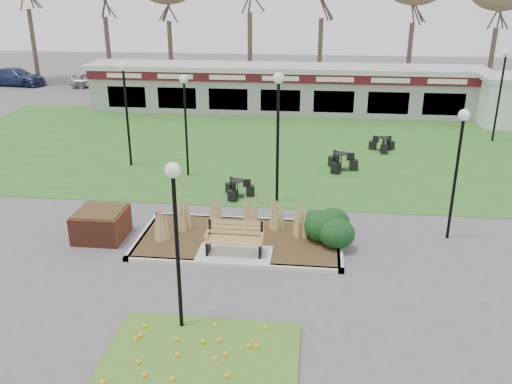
# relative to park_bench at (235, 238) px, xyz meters

# --- Properties ---
(ground) EXTENTS (100.00, 100.00, 0.00)m
(ground) POSITION_rel_park_bench_xyz_m (0.00, -0.25, -0.59)
(ground) COLOR #515154
(ground) RESTS_ON ground
(lawn) EXTENTS (34.00, 16.00, 0.02)m
(lawn) POSITION_rel_park_bench_xyz_m (0.00, 11.75, -0.58)
(lawn) COLOR #26611E
(lawn) RESTS_ON ground
(flower_bed) EXTENTS (4.20, 3.00, 0.16)m
(flower_bed) POSITION_rel_park_bench_xyz_m (0.00, -4.85, -0.52)
(flower_bed) COLOR #37641C
(flower_bed) RESTS_ON ground
(planting_bed) EXTENTS (6.75, 3.40, 1.27)m
(planting_bed) POSITION_rel_park_bench_xyz_m (1.27, 1.10, -0.22)
(planting_bed) COLOR #362A15
(planting_bed) RESTS_ON ground
(park_bench) EXTENTS (1.70, 0.66, 0.93)m
(park_bench) POSITION_rel_park_bench_xyz_m (0.00, 0.00, 0.00)
(park_bench) COLOR #B17E4F
(park_bench) RESTS_ON ground
(brick_planter) EXTENTS (1.50, 1.50, 0.95)m
(brick_planter) POSITION_rel_park_bench_xyz_m (-4.40, 0.75, -0.11)
(brick_planter) COLOR brown
(brick_planter) RESTS_ON ground
(food_pavilion) EXTENTS (24.60, 3.40, 2.90)m
(food_pavilion) POSITION_rel_park_bench_xyz_m (0.00, 19.71, 0.89)
(food_pavilion) COLOR gray
(food_pavilion) RESTS_ON ground
(lamp_post_near_left) EXTENTS (0.34, 0.34, 4.10)m
(lamp_post_near_left) POSITION_rel_park_bench_xyz_m (-0.69, -3.75, 2.40)
(lamp_post_near_left) COLOR black
(lamp_post_near_left) RESTS_ON ground
(lamp_post_near_right) EXTENTS (0.34, 0.34, 4.16)m
(lamp_post_near_right) POSITION_rel_park_bench_xyz_m (6.55, 1.99, 2.44)
(lamp_post_near_right) COLOR black
(lamp_post_near_right) RESTS_ON ground
(lamp_post_mid_left) EXTENTS (0.35, 0.35, 4.23)m
(lamp_post_mid_left) POSITION_rel_park_bench_xyz_m (-3.06, 6.95, 2.49)
(lamp_post_mid_left) COLOR black
(lamp_post_mid_left) RESTS_ON ground
(lamp_post_mid_right) EXTENTS (0.39, 0.39, 4.76)m
(lamp_post_mid_right) POSITION_rel_park_bench_xyz_m (0.90, 4.46, 2.88)
(lamp_post_mid_right) COLOR black
(lamp_post_mid_right) RESTS_ON ground
(lamp_post_far_right) EXTENTS (0.39, 0.39, 4.64)m
(lamp_post_far_right) POSITION_rel_park_bench_xyz_m (11.29, 14.04, 2.80)
(lamp_post_far_right) COLOR black
(lamp_post_far_right) RESTS_ON ground
(lamp_post_far_left) EXTENTS (0.38, 0.38, 4.55)m
(lamp_post_far_left) POSITION_rel_park_bench_xyz_m (-5.91, 7.99, 2.73)
(lamp_post_far_left) COLOR black
(lamp_post_far_left) RESTS_ON ground
(bistro_set_a) EXTENTS (1.19, 1.19, 0.65)m
(bistro_set_a) POSITION_rel_park_bench_xyz_m (-0.61, 4.75, -0.35)
(bistro_set_a) COLOR black
(bistro_set_a) RESTS_ON ground
(bistro_set_c) EXTENTS (1.26, 1.13, 0.67)m
(bistro_set_c) POSITION_rel_park_bench_xyz_m (5.46, 11.54, -0.34)
(bistro_set_c) COLOR black
(bistro_set_c) RESTS_ON ground
(bistro_set_d) EXTENTS (1.29, 1.41, 0.75)m
(bistro_set_d) POSITION_rel_park_bench_xyz_m (3.37, 8.39, -0.32)
(bistro_set_d) COLOR black
(bistro_set_d) RESTS_ON ground
(car_silver) EXTENTS (3.92, 2.28, 1.25)m
(car_silver) POSITION_rel_park_bench_xyz_m (-15.17, 26.75, 0.04)
(car_silver) COLOR #A8A8AD
(car_silver) RESTS_ON ground
(car_black) EXTENTS (4.46, 1.57, 1.47)m
(car_black) POSITION_rel_park_bench_xyz_m (-8.99, 21.80, 0.14)
(car_black) COLOR black
(car_black) RESTS_ON ground
(car_blue) EXTENTS (4.91, 2.47, 1.37)m
(car_blue) POSITION_rel_park_bench_xyz_m (-21.68, 26.75, 0.10)
(car_blue) COLOR navy
(car_blue) RESTS_ON ground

